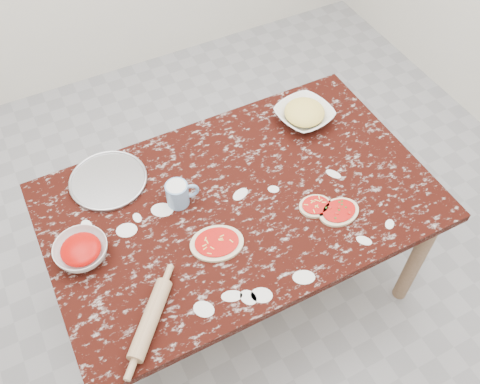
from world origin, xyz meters
name	(u,v)px	position (x,y,z in m)	size (l,w,h in m)	color
ground	(240,285)	(0.00, 0.00, 0.00)	(4.00, 4.00, 0.00)	gray
worktable	(240,211)	(0.00, 0.00, 0.67)	(1.60, 1.00, 0.75)	black
pizza_tray	(108,181)	(-0.46, 0.34, 0.76)	(0.32, 0.32, 0.01)	#B2B2B7
sauce_bowl	(82,251)	(-0.66, 0.03, 0.78)	(0.21, 0.21, 0.06)	white
cheese_bowl	(304,115)	(0.48, 0.28, 0.78)	(0.25, 0.25, 0.06)	white
flour_mug	(178,194)	(-0.23, 0.10, 0.81)	(0.14, 0.09, 0.11)	#759CC8
pizza_left	(217,243)	(-0.18, -0.15, 0.76)	(0.25, 0.21, 0.02)	beige
pizza_mid	(315,206)	(0.26, -0.18, 0.76)	(0.16, 0.14, 0.02)	beige
pizza_right	(339,212)	(0.33, -0.25, 0.76)	(0.18, 0.14, 0.02)	beige
rolling_pin	(150,319)	(-0.53, -0.34, 0.78)	(0.06, 0.06, 0.30)	tan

